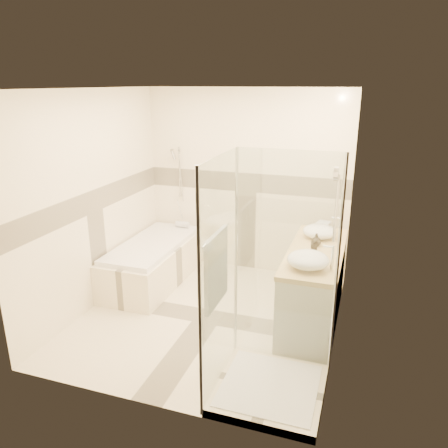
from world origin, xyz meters
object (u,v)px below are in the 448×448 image
(amenity_bottle_a, at_px, (314,246))
(vessel_sink_far, at_px, (308,260))
(vessel_sink_near, at_px, (319,231))
(bathtub, at_px, (153,260))
(amenity_bottle_b, at_px, (316,240))
(shower_enclosure, at_px, (260,335))
(vanity, at_px, (314,286))

(amenity_bottle_a, bearing_deg, vessel_sink_far, -90.00)
(vessel_sink_near, xyz_separation_m, vessel_sink_far, (0.00, -0.90, 0.01))
(bathtub, xyz_separation_m, vessel_sink_near, (2.13, 0.05, 0.62))
(vessel_sink_far, distance_m, amenity_bottle_b, 0.62)
(shower_enclosure, distance_m, vessel_sink_far, 0.92)
(vessel_sink_far, height_order, amenity_bottle_a, vessel_sink_far)
(vessel_sink_near, bearing_deg, amenity_bottle_a, -90.00)
(vanity, height_order, shower_enclosure, shower_enclosure)
(amenity_bottle_b, bearing_deg, vessel_sink_near, 90.00)
(vanity, distance_m, shower_enclosure, 1.31)
(vessel_sink_near, relative_size, amenity_bottle_b, 2.68)
(vanity, height_order, amenity_bottle_a, amenity_bottle_a)
(bathtub, height_order, amenity_bottle_a, amenity_bottle_a)
(vessel_sink_far, distance_m, amenity_bottle_a, 0.43)
(vanity, distance_m, amenity_bottle_a, 0.50)
(bathtub, bearing_deg, vanity, -9.25)
(bathtub, relative_size, shower_enclosure, 0.83)
(vessel_sink_far, bearing_deg, vessel_sink_near, 90.00)
(vanity, distance_m, vessel_sink_near, 0.64)
(vanity, bearing_deg, amenity_bottle_b, 99.23)
(vanity, xyz_separation_m, amenity_bottle_b, (-0.02, 0.12, 0.49))
(bathtub, xyz_separation_m, amenity_bottle_b, (2.13, -0.23, 0.61))
(shower_enclosure, xyz_separation_m, amenity_bottle_b, (0.27, 1.39, 0.42))
(vessel_sink_far, bearing_deg, bathtub, 158.26)
(bathtub, xyz_separation_m, vessel_sink_far, (2.13, -0.85, 0.62))
(vanity, bearing_deg, shower_enclosure, -102.97)
(vessel_sink_near, height_order, amenity_bottle_a, vessel_sink_near)
(shower_enclosure, distance_m, amenity_bottle_a, 1.30)
(shower_enclosure, bearing_deg, amenity_bottle_a, 77.21)
(vanity, xyz_separation_m, amenity_bottle_a, (-0.02, -0.07, 0.50))
(vessel_sink_near, xyz_separation_m, amenity_bottle_b, (0.00, -0.28, -0.01))
(vanity, xyz_separation_m, vessel_sink_near, (-0.02, 0.40, 0.50))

